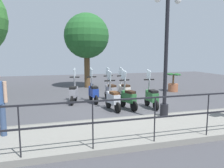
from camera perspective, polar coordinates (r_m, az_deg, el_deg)
ground_plane at (r=9.39m, az=3.28°, el=-5.49°), size 28.00×28.00×0.00m
promenade_walkway at (r=6.60m, az=12.50°, el=-10.93°), size 2.20×20.00×0.15m
fence_railing at (r=5.51m, az=17.96°, el=-5.98°), size 0.04×16.03×1.07m
lamp_post_near at (r=7.17m, az=13.88°, el=6.20°), size 0.26×0.90×4.18m
tree_distant at (r=14.13m, az=-6.66°, el=12.27°), size 2.82×2.82×4.68m
potted_palm at (r=13.06m, az=15.68°, el=0.04°), size 1.06×0.66×1.05m
scooter_near_0 at (r=8.90m, az=10.29°, el=-3.19°), size 1.23×0.44×1.54m
scooter_near_1 at (r=8.62m, az=4.24°, el=-3.44°), size 1.21×0.51×1.54m
scooter_near_2 at (r=8.41m, az=0.22°, el=-3.71°), size 1.23×0.47×1.54m
scooter_far_0 at (r=10.25m, az=3.18°, el=-1.59°), size 1.22×0.48×1.54m
scooter_far_1 at (r=10.20m, az=-0.35°, el=-1.63°), size 1.23×0.47×1.54m
scooter_far_2 at (r=9.77m, az=-4.89°, el=-2.08°), size 1.23×0.44×1.54m
scooter_far_3 at (r=9.78m, az=-9.97°, el=-2.17°), size 1.20×0.54×1.54m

